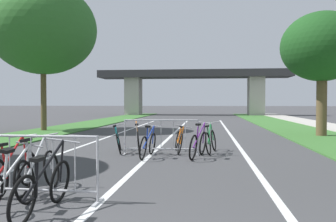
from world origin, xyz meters
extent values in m
cube|color=#386B2D|center=(-6.60, 20.31, 0.03)|extent=(3.13, 49.65, 0.05)
cube|color=#386B2D|center=(6.60, 20.31, 0.03)|extent=(3.13, 49.65, 0.05)
cube|color=#ADA89E|center=(9.35, 20.31, 0.04)|extent=(2.37, 49.65, 0.08)
cube|color=silver|center=(0.00, 14.36, 0.00)|extent=(0.14, 28.72, 0.01)
cube|color=silver|center=(2.77, 14.36, 0.00)|extent=(0.14, 28.72, 0.01)
cube|color=silver|center=(-2.77, 14.36, 0.00)|extent=(0.14, 28.72, 0.01)
cube|color=#2D2D30|center=(0.00, 41.03, 4.98)|extent=(22.99, 3.78, 0.87)
cube|color=#ADA89E|center=(-7.44, 41.03, 2.28)|extent=(1.80, 2.40, 4.55)
cube|color=#ADA89E|center=(7.44, 41.03, 2.28)|extent=(1.80, 2.40, 4.55)
cylinder|color=brown|center=(-7.15, 16.29, 1.68)|extent=(0.30, 0.30, 3.36)
ellipsoid|color=#2D6628|center=(-7.15, 16.29, 5.51)|extent=(5.73, 5.73, 4.87)
cylinder|color=brown|center=(6.83, 14.76, 1.35)|extent=(0.46, 0.46, 2.70)
ellipsoid|color=#194719|center=(6.83, 14.76, 4.08)|extent=(3.69, 3.69, 3.13)
cylinder|color=#ADADB2|center=(-0.01, 3.30, 0.53)|extent=(0.04, 0.04, 1.05)
cube|color=#ADADB2|center=(-0.01, 3.30, 0.01)|extent=(0.07, 0.44, 0.03)
cylinder|color=#ADADB2|center=(-1.10, 3.33, 1.03)|extent=(2.17, 0.08, 0.04)
cylinder|color=#ADADB2|center=(-1.10, 3.33, 0.18)|extent=(2.17, 0.08, 0.04)
cylinder|color=#ADADB2|center=(-1.46, 3.33, 0.61)|extent=(0.02, 0.02, 0.87)
cylinder|color=#ADADB2|center=(-1.10, 3.33, 0.61)|extent=(0.02, 0.02, 0.87)
cylinder|color=#ADADB2|center=(-0.74, 3.32, 0.61)|extent=(0.02, 0.02, 0.87)
cylinder|color=#ADADB2|center=(-0.38, 3.31, 0.61)|extent=(0.02, 0.02, 0.87)
cylinder|color=#ADADB2|center=(-0.79, 8.37, 0.53)|extent=(0.04, 0.04, 1.05)
cube|color=#ADADB2|center=(-0.79, 8.37, 0.01)|extent=(0.08, 0.44, 0.03)
cylinder|color=#ADADB2|center=(1.38, 8.46, 0.53)|extent=(0.04, 0.04, 1.05)
cube|color=#ADADB2|center=(1.38, 8.46, 0.01)|extent=(0.08, 0.44, 0.03)
cylinder|color=#ADADB2|center=(0.30, 8.42, 1.03)|extent=(2.17, 0.13, 0.04)
cylinder|color=#ADADB2|center=(0.30, 8.42, 0.18)|extent=(2.17, 0.13, 0.04)
cylinder|color=#ADADB2|center=(-0.43, 8.39, 0.61)|extent=(0.02, 0.02, 0.87)
cylinder|color=#ADADB2|center=(-0.06, 8.40, 0.61)|extent=(0.02, 0.02, 0.87)
cylinder|color=#ADADB2|center=(0.30, 8.42, 0.61)|extent=(0.02, 0.02, 0.87)
cylinder|color=#ADADB2|center=(0.66, 8.43, 0.61)|extent=(0.02, 0.02, 0.87)
cylinder|color=#ADADB2|center=(1.02, 8.45, 0.61)|extent=(0.02, 0.02, 0.87)
torus|color=black|center=(0.70, 9.47, 0.32)|extent=(0.27, 0.66, 0.63)
torus|color=black|center=(0.87, 8.45, 0.32)|extent=(0.27, 0.66, 0.63)
cylinder|color=orange|center=(0.83, 8.99, 0.58)|extent=(0.31, 0.98, 0.56)
cylinder|color=orange|center=(0.79, 9.19, 0.53)|extent=(0.14, 0.14, 0.52)
cylinder|color=orange|center=(0.72, 9.31, 0.30)|extent=(0.07, 0.34, 0.07)
cylinder|color=orange|center=(0.92, 8.48, 0.58)|extent=(0.14, 0.11, 0.53)
cube|color=black|center=(0.83, 9.23, 0.79)|extent=(0.15, 0.25, 0.07)
cylinder|color=#99999E|center=(0.97, 8.52, 0.85)|extent=(0.49, 0.11, 0.13)
torus|color=black|center=(-0.97, 8.30, 0.32)|extent=(0.32, 0.66, 0.63)
torus|color=black|center=(-1.22, 9.33, 0.32)|extent=(0.32, 0.66, 0.63)
cylinder|color=#197A7F|center=(-1.14, 8.78, 0.56)|extent=(0.39, 0.98, 0.53)
cylinder|color=#197A7F|center=(-1.09, 8.58, 0.56)|extent=(0.16, 0.15, 0.58)
cylinder|color=#197A7F|center=(-1.00, 8.47, 0.29)|extent=(0.10, 0.34, 0.07)
cylinder|color=#197A7F|center=(-1.27, 9.29, 0.56)|extent=(0.14, 0.12, 0.50)
cube|color=black|center=(-1.14, 8.53, 0.84)|extent=(0.16, 0.26, 0.07)
cylinder|color=#99999E|center=(-1.31, 9.25, 0.81)|extent=(0.54, 0.16, 0.15)
torus|color=black|center=(-1.11, 3.14, 0.34)|extent=(0.19, 0.69, 0.68)
torus|color=black|center=(-1.18, 4.23, 0.34)|extent=(0.19, 0.69, 0.68)
cylinder|color=#B7B7BC|center=(-1.19, 3.65, 0.65)|extent=(0.21, 1.06, 0.65)
cylinder|color=#B7B7BC|center=(-1.17, 3.45, 0.62)|extent=(0.15, 0.13, 0.67)
cylinder|color=#B7B7BC|center=(-1.11, 3.31, 0.32)|extent=(0.04, 0.35, 0.08)
cylinder|color=#B7B7BC|center=(-1.23, 4.20, 0.65)|extent=(0.14, 0.10, 0.62)
cube|color=black|center=(-1.22, 3.40, 0.96)|extent=(0.12, 0.25, 0.07)
cylinder|color=#99999E|center=(-1.27, 4.17, 0.96)|extent=(0.48, 0.06, 0.10)
torus|color=black|center=(1.29, 7.50, 0.35)|extent=(0.28, 0.71, 0.70)
torus|color=black|center=(1.53, 8.54, 0.35)|extent=(0.28, 0.71, 0.70)
cylinder|color=#662884|center=(1.44, 7.99, 0.65)|extent=(0.34, 1.00, 0.64)
cylinder|color=#662884|center=(1.39, 7.79, 0.63)|extent=(0.10, 0.14, 0.66)
cylinder|color=#662884|center=(1.32, 7.67, 0.32)|extent=(0.10, 0.34, 0.08)
cylinder|color=#662884|center=(1.56, 8.50, 0.65)|extent=(0.10, 0.11, 0.61)
cube|color=black|center=(1.42, 7.75, 0.95)|extent=(0.16, 0.26, 0.06)
cylinder|color=#99999E|center=(1.59, 8.47, 0.96)|extent=(0.42, 0.12, 0.07)
torus|color=black|center=(-0.06, 7.41, 0.33)|extent=(0.18, 0.66, 0.65)
torus|color=black|center=(0.04, 8.43, 0.33)|extent=(0.18, 0.66, 0.65)
cylinder|color=#1E389E|center=(0.02, 7.90, 0.59)|extent=(0.19, 0.99, 0.57)
cylinder|color=#1E389E|center=(0.00, 7.70, 0.59)|extent=(0.12, 0.13, 0.62)
cylinder|color=#1E389E|center=(-0.05, 7.58, 0.30)|extent=(0.05, 0.33, 0.08)
cylinder|color=#1E389E|center=(0.07, 8.41, 0.59)|extent=(0.10, 0.10, 0.54)
cube|color=black|center=(0.03, 7.66, 0.90)|extent=(0.13, 0.25, 0.06)
cylinder|color=#99999E|center=(0.09, 8.38, 0.86)|extent=(0.43, 0.07, 0.08)
torus|color=black|center=(-1.29, 3.46, 0.30)|extent=(0.19, 0.61, 0.60)
cylinder|color=silver|center=(-1.20, 2.94, 0.59)|extent=(0.09, 0.98, 0.61)
cylinder|color=silver|center=(-1.19, 2.75, 0.57)|extent=(0.17, 0.11, 0.63)
cylinder|color=silver|center=(-1.23, 3.44, 0.59)|extent=(0.15, 0.08, 0.59)
cube|color=black|center=(-1.13, 2.72, 0.88)|extent=(0.12, 0.25, 0.07)
cylinder|color=#99999E|center=(-1.17, 3.42, 0.88)|extent=(0.44, 0.06, 0.11)
torus|color=black|center=(-1.67, 4.28, 0.34)|extent=(0.13, 0.68, 0.68)
cylinder|color=red|center=(-1.71, 3.77, 0.64)|extent=(0.09, 0.95, 0.64)
cylinder|color=red|center=(-1.71, 3.59, 0.57)|extent=(0.11, 0.12, 0.57)
cylinder|color=red|center=(-1.68, 3.47, 0.31)|extent=(0.04, 0.32, 0.08)
cylinder|color=red|center=(-1.70, 4.26, 0.64)|extent=(0.11, 0.09, 0.61)
cube|color=black|center=(-1.74, 3.55, 0.85)|extent=(0.11, 0.24, 0.06)
cylinder|color=#99999E|center=(-1.73, 4.23, 0.94)|extent=(0.55, 0.04, 0.08)
torus|color=black|center=(1.69, 8.49, 0.34)|extent=(0.26, 0.70, 0.68)
torus|color=black|center=(1.86, 9.45, 0.34)|extent=(0.26, 0.70, 0.68)
cylinder|color=#1E7238|center=(1.73, 8.95, 0.62)|extent=(0.12, 0.95, 0.59)
cylinder|color=#1E7238|center=(1.70, 8.77, 0.57)|extent=(0.14, 0.10, 0.56)
cylinder|color=#1E7238|center=(1.72, 8.65, 0.32)|extent=(0.09, 0.32, 0.08)
cylinder|color=#1E7238|center=(1.81, 9.43, 0.62)|extent=(0.13, 0.08, 0.57)
cube|color=black|center=(1.66, 8.75, 0.84)|extent=(0.15, 0.26, 0.06)
cylinder|color=#99999E|center=(1.77, 9.42, 0.90)|extent=(0.53, 0.12, 0.11)
torus|color=black|center=(-0.62, 2.19, 0.33)|extent=(0.13, 0.67, 0.66)
torus|color=black|center=(-0.60, 3.28, 0.33)|extent=(0.13, 0.67, 0.66)
cylinder|color=black|center=(-0.57, 2.71, 0.65)|extent=(0.13, 1.07, 0.68)
cylinder|color=black|center=(-0.59, 2.50, 0.55)|extent=(0.11, 0.13, 0.54)
cylinder|color=black|center=(-0.62, 2.36, 0.31)|extent=(0.03, 0.35, 0.08)
cylinder|color=black|center=(-0.57, 3.25, 0.65)|extent=(0.12, 0.10, 0.65)
cube|color=black|center=(-0.56, 2.46, 0.81)|extent=(0.11, 0.24, 0.06)
cylinder|color=#99999E|center=(-0.53, 3.23, 0.97)|extent=(0.54, 0.03, 0.09)
torus|color=black|center=(-0.38, 8.40, 0.35)|extent=(0.25, 0.70, 0.69)
torus|color=black|center=(-0.58, 9.36, 0.35)|extent=(0.25, 0.70, 0.69)
cylinder|color=orange|center=(-0.51, 8.85, 0.67)|extent=(0.30, 0.93, 0.69)
cylinder|color=orange|center=(-0.46, 8.67, 0.59)|extent=(0.09, 0.13, 0.60)
cylinder|color=orange|center=(-0.41, 8.56, 0.32)|extent=(0.09, 0.32, 0.08)
cylinder|color=orange|center=(-0.61, 9.33, 0.67)|extent=(0.09, 0.11, 0.66)
cube|color=black|center=(-0.48, 8.63, 0.88)|extent=(0.15, 0.26, 0.06)
cylinder|color=#99999E|center=(-0.63, 9.30, 1.00)|extent=(0.46, 0.12, 0.07)
camera|label=1|loc=(1.66, -1.93, 1.56)|focal=37.73mm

